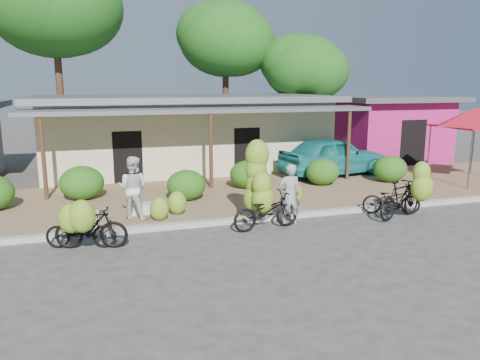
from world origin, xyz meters
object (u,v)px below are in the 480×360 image
object	(u,v)px
bystander	(133,188)
bike_left	(89,225)
sack_near	(145,208)
sack_far	(84,216)
tree_far_center	(49,2)
red_canopy	(475,117)
bike_far_left	(79,228)
bike_right	(406,195)
vendor	(289,195)
bike_far_right	(391,199)
bike_center	(262,194)
tree_near_right	(300,66)
teal_van	(333,156)
tree_center_right	(222,37)

from	to	relation	value
bystander	bike_left	bearing A→B (deg)	85.63
sack_near	sack_far	distance (m)	1.71
tree_far_center	bike_left	size ratio (longest dim) A/B	5.83
red_canopy	sack_near	distance (m)	12.93
bike_far_left	bike_left	world-z (taller)	bike_left
red_canopy	bike_left	size ratio (longest dim) A/B	1.96
bystander	red_canopy	bearing A→B (deg)	-146.91
tree_far_center	bystander	bearing A→B (deg)	-78.74
bike_right	sack_near	bearing A→B (deg)	50.49
tree_far_center	vendor	distance (m)	17.65
vendor	bike_far_right	bearing A→B (deg)	-177.24
tree_far_center	bike_right	size ratio (longest dim) A/B	5.34
bike_center	sack_far	bearing A→B (deg)	62.70
tree_near_right	red_canopy	bearing A→B (deg)	-75.49
sack_far	teal_van	world-z (taller)	teal_van
tree_far_center	teal_van	distance (m)	15.97
teal_van	tree_near_right	bearing A→B (deg)	-24.55
bike_far_left	bystander	bearing A→B (deg)	-22.16
sack_near	bike_far_right	bearing A→B (deg)	-14.55
bike_right	tree_center_right	bearing A→B (deg)	-16.24
tree_center_right	bystander	bearing A→B (deg)	-114.82
tree_far_center	teal_van	xyz separation A→B (m)	(11.12, -9.11, -6.95)
teal_van	bike_center	bearing A→B (deg)	126.28
red_canopy	sack_far	bearing A→B (deg)	-175.23
red_canopy	bike_center	bearing A→B (deg)	-163.65
bike_left	bike_center	world-z (taller)	bike_center
tree_far_center	bystander	xyz separation A→B (m)	(2.64, -13.26, -6.86)
bystander	vendor	bearing A→B (deg)	-173.13
bike_center	red_canopy	bearing A→B (deg)	-81.38
bike_left	tree_center_right	bearing A→B (deg)	-10.59
bike_far_left	bike_right	bearing A→B (deg)	-75.50
tree_near_right	bike_left	world-z (taller)	tree_near_right
teal_van	sack_near	bearing A→B (deg)	103.53
sack_near	teal_van	bearing A→B (deg)	24.21
sack_near	sack_far	size ratio (longest dim) A/B	1.13
sack_far	bystander	bearing A→B (deg)	-10.64
bike_center	bike_left	bearing A→B (deg)	89.33
tree_center_right	teal_van	distance (m)	11.30
tree_near_right	bike_center	world-z (taller)	tree_near_right
tree_near_right	bike_center	bearing A→B (deg)	-118.21
bike_far_left	sack_near	xyz separation A→B (m)	(1.76, 2.30, -0.25)
red_canopy	vendor	distance (m)	9.57
bike_far_right	tree_near_right	bearing A→B (deg)	9.00
teal_van	sack_far	bearing A→B (deg)	100.92
bike_far_right	bystander	world-z (taller)	bystander
bike_left	bystander	distance (m)	2.32
bike_right	sack_near	xyz separation A→B (m)	(-7.13, 2.48, -0.46)
bike_center	bystander	world-z (taller)	bike_center
bike_far_left	bystander	size ratio (longest dim) A/B	0.99
bike_far_right	vendor	distance (m)	3.41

